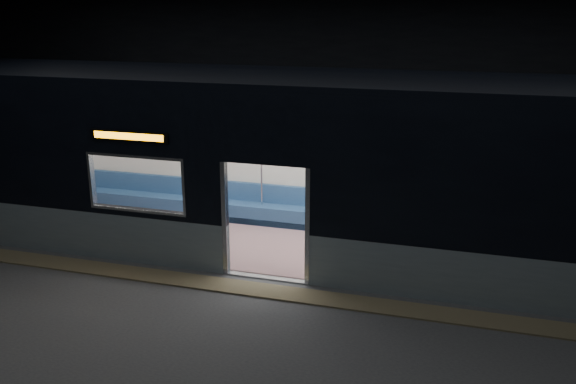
% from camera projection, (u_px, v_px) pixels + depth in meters
% --- Properties ---
extents(station_floor, '(24.00, 14.00, 0.01)m').
position_uv_depth(station_floor, '(246.00, 306.00, 9.64)').
color(station_floor, '#47494C').
rests_on(station_floor, ground).
extents(station_envelope, '(24.00, 14.00, 5.00)m').
position_uv_depth(station_envelope, '(240.00, 71.00, 8.56)').
color(station_envelope, black).
rests_on(station_envelope, station_floor).
extents(tactile_strip, '(22.80, 0.50, 0.03)m').
position_uv_depth(tactile_strip, '(257.00, 290.00, 10.14)').
color(tactile_strip, '#8C7F59').
rests_on(tactile_strip, station_floor).
extents(metro_car, '(18.00, 3.04, 3.35)m').
position_uv_depth(metro_car, '(290.00, 156.00, 11.43)').
color(metro_car, '#90A2AB').
rests_on(metro_car, station_floor).
extents(passenger, '(0.38, 0.66, 1.33)m').
position_uv_depth(passenger, '(464.00, 208.00, 11.80)').
color(passenger, black).
rests_on(passenger, metro_car).
extents(handbag, '(0.28, 0.25, 0.12)m').
position_uv_depth(handbag, '(463.00, 218.00, 11.64)').
color(handbag, black).
rests_on(handbag, passenger).
extents(transit_map, '(1.12, 0.03, 0.73)m').
position_uv_depth(transit_map, '(471.00, 168.00, 11.84)').
color(transit_map, white).
rests_on(transit_map, metro_car).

